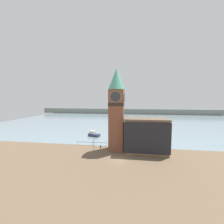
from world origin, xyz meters
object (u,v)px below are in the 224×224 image
object	(u,v)px
mooring_bollard_near	(101,146)
lamp_post	(94,142)
clock_tower	(116,107)
boat_near	(94,134)
pier_building	(146,135)

from	to	relation	value
mooring_bollard_near	lamp_post	world-z (taller)	lamp_post
mooring_bollard_near	clock_tower	bearing A→B (deg)	-6.74
boat_near	lamp_post	bearing A→B (deg)	-53.23
pier_building	lamp_post	distance (m)	14.96
pier_building	lamp_post	xyz separation A→B (m)	(-14.74, -1.17, -2.22)
pier_building	boat_near	size ratio (longest dim) A/B	2.39
boat_near	lamp_post	distance (m)	16.56
pier_building	mooring_bollard_near	distance (m)	14.06
lamp_post	clock_tower	bearing A→B (deg)	16.87
boat_near	mooring_bollard_near	distance (m)	14.61
boat_near	pier_building	bearing A→B (deg)	-16.35
pier_building	mooring_bollard_near	xyz separation A→B (m)	(-13.32, 1.32, -4.31)
clock_tower	boat_near	size ratio (longest dim) A/B	4.64
clock_tower	lamp_post	distance (m)	11.87
clock_tower	pier_building	xyz separation A→B (m)	(8.43, -0.74, -7.65)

